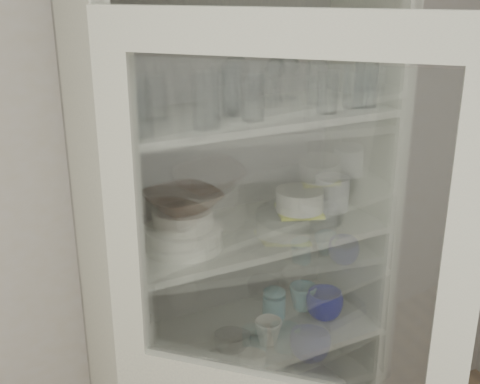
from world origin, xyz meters
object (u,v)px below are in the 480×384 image
white_canister (137,337)px  mug_blue (324,305)px  goblet_3 (275,78)px  cream_bowl (183,218)px  plate_stack_front (184,237)px  goblet_1 (236,79)px  goblet_0 (101,88)px  mug_white (268,332)px  measuring_cups (231,340)px  glass_platter (299,215)px  plate_stack_back (183,219)px  yellow_trivet (299,211)px  pantry_cabinet (232,304)px  teal_jar (274,304)px  mug_teal (303,297)px  white_ramekin (300,200)px  terracotta_bowl (183,201)px  grey_bowl_stack (332,193)px  goblet_2 (288,75)px

white_canister → mug_blue: bearing=-8.3°
goblet_3 → cream_bowl: (-0.40, -0.14, -0.38)m
goblet_3 → plate_stack_front: goblet_3 is taller
goblet_1 → white_canister: 0.91m
goblet_0 → plate_stack_front: 0.51m
mug_white → measuring_cups: mug_white is taller
glass_platter → measuring_cups: size_ratio=2.76×
plate_stack_back → yellow_trivet: (0.40, -0.10, -0.01)m
pantry_cabinet → teal_jar: (0.16, -0.03, -0.03)m
plate_stack_front → mug_teal: size_ratio=2.30×
white_ramekin → terracotta_bowl: bearing=-174.8°
glass_platter → grey_bowl_stack: 0.16m
white_ramekin → mug_teal: size_ratio=1.61×
mug_blue → measuring_cups: bearing=174.8°
plate_stack_back → glass_platter: plate_stack_back is taller
goblet_0 → measuring_cups: size_ratio=1.66×
goblet_2 → mug_white: 0.88m
mug_white → goblet_2: bearing=54.0°
plate_stack_front → mug_teal: (0.51, 0.07, -0.39)m
goblet_2 → goblet_3: goblet_2 is taller
plate_stack_back → terracotta_bowl: terracotta_bowl is taller
goblet_3 → mug_white: bearing=-122.9°
white_ramekin → grey_bowl_stack: (0.15, 0.01, -0.00)m
plate_stack_front → measuring_cups: (0.15, -0.01, -0.41)m
mug_white → white_canister: white_canister is taller
white_ramekin → mug_blue: bearing=-33.7°
pantry_cabinet → cream_bowl: bearing=-153.8°
goblet_1 → yellow_trivet: (0.21, -0.08, -0.47)m
mug_teal → grey_bowl_stack: bearing=-30.1°
white_ramekin → mug_white: bearing=-150.2°
pantry_cabinet → glass_platter: size_ratio=6.84×
mug_teal → mug_white: 0.27m
cream_bowl → terracotta_bowl: 0.06m
white_ramekin → measuring_cups: (-0.30, -0.06, -0.44)m
terracotta_bowl → white_canister: (-0.15, 0.08, -0.49)m
goblet_0 → mug_blue: (0.73, -0.15, -0.84)m
goblet_1 → measuring_cups: (-0.09, -0.13, -0.87)m
goblet_0 → glass_platter: (0.64, -0.09, -0.48)m
mug_white → teal_jar: teal_jar is taller
plate_stack_front → teal_jar: bearing=11.3°
pantry_cabinet → terracotta_bowl: pantry_cabinet is taller
cream_bowl → mug_teal: 0.68m
goblet_3 → teal_jar: bearing=-109.9°
goblet_1 → white_canister: (-0.39, -0.04, -0.82)m
plate_stack_back → grey_bowl_stack: grey_bowl_stack is taller
goblet_3 → grey_bowl_stack: (0.20, -0.09, -0.42)m
cream_bowl → pantry_cabinet: bearing=26.2°
plate_stack_back → teal_jar: bearing=-10.9°
goblet_3 → glass_platter: 0.48m
mug_white → white_ramekin: bearing=36.3°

